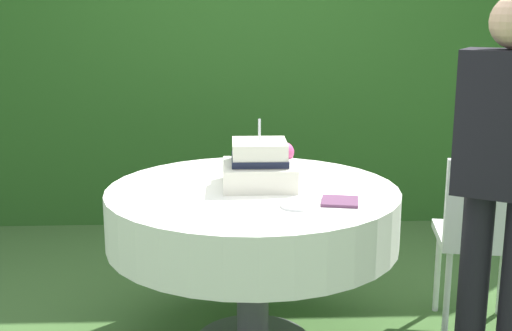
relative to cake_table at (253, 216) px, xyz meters
The scene contains 8 objects.
foliage_hedge 2.28m from the cake_table, 90.00° to the left, with size 5.53×0.57×2.97m, color #28561E.
cake_table is the anchor object (origin of this frame).
wedding_cake 0.23m from the cake_table, 53.68° to the left, with size 0.33×0.33×0.31m.
serving_plate_near 0.45m from the cake_table, 62.91° to the left, with size 0.14×0.14×0.01m, color white.
serving_plate_far 0.37m from the cake_table, 59.67° to the right, with size 0.14×0.14×0.01m, color white.
napkin_stack 0.45m from the cake_table, 34.35° to the right, with size 0.15×0.15×0.01m, color #603856.
garden_chair 1.09m from the cake_table, ahead, with size 0.46×0.46×0.89m.
standing_person 1.09m from the cake_table, 26.15° to the right, with size 0.41×0.36×1.60m.
Camera 1 is at (-0.10, -2.89, 1.55)m, focal length 47.14 mm.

